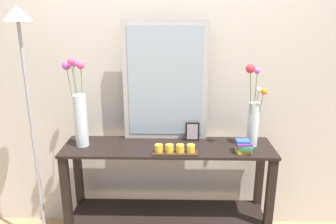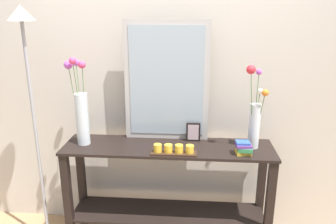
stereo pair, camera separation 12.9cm
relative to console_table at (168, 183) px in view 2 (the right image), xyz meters
name	(u,v)px [view 2 (the right image)]	position (x,y,z in m)	size (l,w,h in m)	color
wall_back	(171,68)	(0.00, 0.31, 0.83)	(6.40, 0.08, 2.70)	beige
console_table	(168,183)	(0.00, 0.00, 0.00)	(1.54, 0.39, 0.82)	black
mirror_leaning	(167,82)	(-0.02, 0.16, 0.75)	(0.63, 0.03, 0.90)	#B7B2AD
tall_vase_left	(81,111)	(-0.63, 0.00, 0.56)	(0.15, 0.21, 0.65)	silver
vase_right	(255,117)	(0.61, 0.02, 0.54)	(0.16, 0.16, 0.61)	silver
candle_tray	(174,150)	(0.05, -0.13, 0.34)	(0.32, 0.09, 0.07)	#382316
picture_frame_small	(193,132)	(0.18, 0.12, 0.38)	(0.11, 0.01, 0.14)	black
book_stack	(244,148)	(0.53, -0.10, 0.35)	(0.12, 0.10, 0.09)	gold
floor_lamp	(31,93)	(-0.96, -0.07, 0.71)	(0.24, 0.24, 1.81)	#9E9EA3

